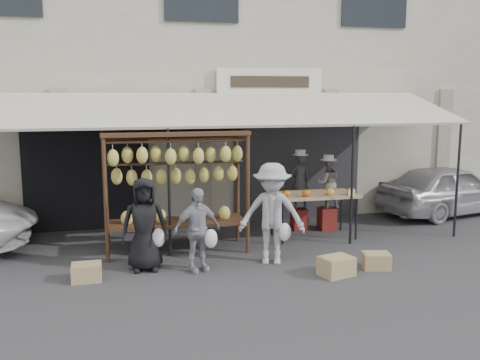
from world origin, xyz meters
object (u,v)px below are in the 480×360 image
at_px(vendor_left, 300,181).
at_px(crate_far, 87,272).
at_px(crate_near_b, 376,261).
at_px(crate_near_a, 336,266).
at_px(sedan, 448,189).
at_px(produce_table, 314,196).
at_px(customer_mid, 197,230).
at_px(customer_right, 272,214).
at_px(banana_rack, 176,168).
at_px(vendor_right, 328,183).
at_px(customer_left, 145,224).

relative_size(vendor_left, crate_far, 2.63).
bearing_deg(crate_near_b, crate_near_a, -167.99).
relative_size(crate_near_a, crate_near_b, 1.16).
xyz_separation_m(crate_near_b, sedan, (3.59, 3.31, 0.48)).
xyz_separation_m(produce_table, customer_mid, (-2.62, -1.51, -0.17)).
distance_m(customer_mid, sedan, 7.08).
height_order(customer_right, crate_near_a, customer_right).
relative_size(crate_near_b, sedan, 0.12).
relative_size(customer_right, crate_far, 3.81).
xyz_separation_m(banana_rack, customer_mid, (0.19, -1.14, -0.88)).
xyz_separation_m(vendor_left, crate_near_a, (-0.41, -2.95, -0.89)).
bearing_deg(banana_rack, sedan, 13.35).
relative_size(customer_right, crate_near_b, 3.94).
bearing_deg(crate_far, customer_right, 3.58).
bearing_deg(vendor_right, crate_far, 30.43).
bearing_deg(vendor_right, customer_mid, 40.20).
bearing_deg(vendor_left, produce_table, 93.37).
relative_size(produce_table, sedan, 0.47).
height_order(customer_right, sedan, customer_right).
relative_size(produce_table, vendor_right, 1.59).
height_order(customer_mid, sedan, customer_mid).
distance_m(crate_near_a, sedan, 5.61).
relative_size(banana_rack, customer_left, 1.68).
bearing_deg(vendor_right, sedan, -161.96).
bearing_deg(customer_left, crate_far, -158.98).
bearing_deg(vendor_right, vendor_left, -7.41).
height_order(vendor_right, customer_mid, vendor_right).
bearing_deg(sedan, crate_near_b, 119.22).
relative_size(vendor_left, customer_right, 0.69).
xyz_separation_m(customer_right, crate_far, (-3.07, -0.19, -0.73)).
bearing_deg(produce_table, customer_right, -133.31).
bearing_deg(vendor_right, crate_near_b, 92.41).
height_order(vendor_right, customer_left, customer_left).
distance_m(produce_table, customer_mid, 3.03).
bearing_deg(banana_rack, customer_left, -125.48).
distance_m(customer_right, crate_far, 3.16).
bearing_deg(crate_near_b, customer_mid, 168.99).
bearing_deg(vendor_left, banana_rack, 19.35).
relative_size(customer_left, customer_mid, 1.11).
bearing_deg(sedan, crate_near_a, 115.02).
relative_size(vendor_right, customer_mid, 0.77).
bearing_deg(customer_left, crate_near_a, -16.58).
xyz_separation_m(banana_rack, vendor_left, (2.75, 1.07, -0.53)).
xyz_separation_m(produce_table, crate_far, (-4.38, -1.58, -0.73)).
bearing_deg(sedan, banana_rack, 89.95).
height_order(vendor_left, vendor_right, vendor_left).
height_order(banana_rack, vendor_left, banana_rack).
bearing_deg(crate_near_b, crate_far, 173.96).
bearing_deg(crate_near_a, crate_near_b, 12.01).
xyz_separation_m(customer_left, customer_mid, (0.83, -0.25, -0.08)).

